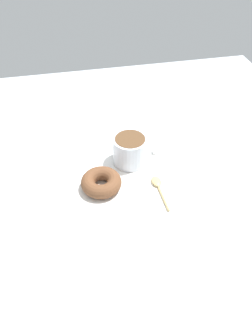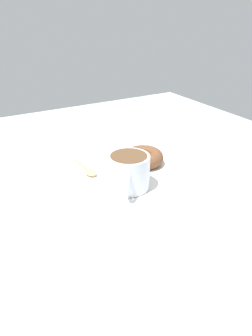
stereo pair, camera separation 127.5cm
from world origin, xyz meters
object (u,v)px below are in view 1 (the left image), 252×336
Objects in this scene: spoon at (158,185)px; sugar_cube at (155,150)px; donut at (101,182)px; coffee_cup at (130,149)px.

spoon is 7.72× the size of sugar_cube.
donut is at bearing -148.52° from sugar_cube.
coffee_cup reaches higher than spoon.
sugar_cube is (16.49, 10.09, -1.00)cm from donut.
donut is 13.95cm from spoon.
sugar_cube is (2.84, 12.66, 0.34)cm from spoon.
donut is (-9.01, -8.30, -2.14)cm from coffee_cup.
coffee_cup is 1.10× the size of donut.
donut reaches higher than sugar_cube.
sugar_cube is at bearing 31.48° from donut.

